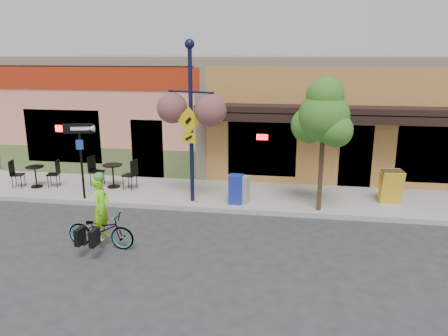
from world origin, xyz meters
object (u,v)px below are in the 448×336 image
object	(u,v)px
lamp_post	(191,123)
cyclist_rider	(102,217)
building	(242,109)
one_way_sign	(81,162)
newspaper_box_grey	(242,189)
bicycle	(101,230)
newspaper_box_blue	(236,189)
street_tree	(322,145)

from	to	relation	value
lamp_post	cyclist_rider	bearing A→B (deg)	-94.32
building	one_way_sign	distance (m)	8.04
cyclist_rider	one_way_sign	xyz separation A→B (m)	(-1.98, 3.00, 0.58)
newspaper_box_grey	cyclist_rider	bearing A→B (deg)	-116.53
bicycle	lamp_post	size ratio (longest dim) A/B	0.35
lamp_post	bicycle	bearing A→B (deg)	-95.03
cyclist_rider	newspaper_box_blue	world-z (taller)	cyclist_rider
one_way_sign	newspaper_box_blue	distance (m)	4.89
bicycle	cyclist_rider	world-z (taller)	cyclist_rider
building	lamp_post	bearing A→B (deg)	-96.85
building	newspaper_box_blue	xyz separation A→B (m)	(0.60, -6.48, -1.65)
building	cyclist_rider	world-z (taller)	building
cyclist_rider	lamp_post	xyz separation A→B (m)	(1.47, 3.33, 1.82)
bicycle	newspaper_box_blue	world-z (taller)	newspaper_box_blue
cyclist_rider	street_tree	xyz separation A→B (m)	(5.34, 3.11, 1.33)
lamp_post	newspaper_box_blue	bearing A→B (deg)	18.25
lamp_post	street_tree	distance (m)	3.90
one_way_sign	newspaper_box_blue	world-z (taller)	one_way_sign
one_way_sign	lamp_post	bearing A→B (deg)	-9.04
street_tree	newspaper_box_grey	bearing A→B (deg)	173.18
bicycle	cyclist_rider	xyz separation A→B (m)	(0.05, 0.00, 0.33)
bicycle	newspaper_box_grey	distance (m)	4.58
one_way_sign	bicycle	bearing A→B (deg)	-71.76
one_way_sign	newspaper_box_blue	xyz separation A→B (m)	(4.82, 0.30, -0.75)
building	newspaper_box_blue	distance (m)	6.71
cyclist_rider	newspaper_box_blue	size ratio (longest dim) A/B	1.71
cyclist_rider	newspaper_box_blue	bearing A→B (deg)	-38.05
bicycle	cyclist_rider	size ratio (longest dim) A/B	1.10
building	street_tree	bearing A→B (deg)	-65.14
bicycle	one_way_sign	xyz separation A→B (m)	(-1.93, 3.00, 0.91)
newspaper_box_blue	lamp_post	bearing A→B (deg)	-178.75
building	newspaper_box_grey	size ratio (longest dim) A/B	21.35
lamp_post	newspaper_box_blue	world-z (taller)	lamp_post
lamp_post	one_way_sign	distance (m)	3.68
lamp_post	newspaper_box_blue	xyz separation A→B (m)	(1.37, -0.03, -1.99)
cyclist_rider	lamp_post	bearing A→B (deg)	-21.13
bicycle	one_way_sign	world-z (taller)	one_way_sign
building	street_tree	distance (m)	7.35
bicycle	newspaper_box_blue	xyz separation A→B (m)	(2.90, 3.30, 0.16)
bicycle	one_way_sign	distance (m)	3.68
one_way_sign	street_tree	world-z (taller)	street_tree
one_way_sign	cyclist_rider	bearing A→B (deg)	-71.09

